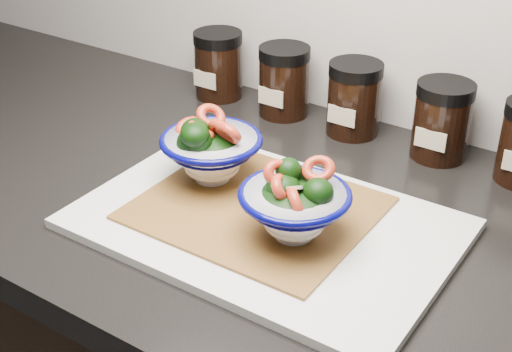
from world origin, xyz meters
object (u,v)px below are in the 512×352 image
Objects in this scene: spice_jar_a at (218,65)px; spice_jar_c at (354,99)px; bowl_left at (209,149)px; spice_jar_b at (284,81)px; spice_jar_d at (442,121)px; cutting_board at (265,224)px; bowl_right at (295,205)px.

spice_jar_a and spice_jar_c have the same top height.
bowl_left reaches higher than spice_jar_a.
spice_jar_b is at bearing 0.00° from spice_jar_a.
spice_jar_a is 0.39m from spice_jar_d.
cutting_board is at bearing -61.88° from spice_jar_b.
spice_jar_b is at bearing 180.00° from spice_jar_d.
cutting_board is 3.98× the size of spice_jar_a.
spice_jar_b is at bearing 100.08° from bowl_left.
cutting_board is 0.07m from bowl_right.
spice_jar_d is (0.14, 0.00, 0.00)m from spice_jar_c.
cutting_board is 0.34m from spice_jar_b.
bowl_right is 1.16× the size of spice_jar_b.
spice_jar_c is (-0.08, 0.31, -0.00)m from bowl_right.
cutting_board is at bearing -18.22° from bowl_left.
spice_jar_a is at bearing 180.00° from spice_jar_c.
cutting_board is 0.42m from spice_jar_a.
spice_jar_c is at bearing 104.74° from bowl_right.
spice_jar_c is at bearing 96.40° from cutting_board.
bowl_left reaches higher than cutting_board.
spice_jar_b is (-0.16, 0.30, 0.05)m from cutting_board.
spice_jar_c and spice_jar_d have the same top height.
bowl_right is at bearing -42.58° from spice_jar_a.
bowl_left is 1.20× the size of spice_jar_d.
spice_jar_a and spice_jar_d have the same top height.
spice_jar_c is at bearing 73.07° from bowl_left.
spice_jar_c is at bearing 0.00° from spice_jar_a.
bowl_right reaches higher than spice_jar_d.
cutting_board is at bearing -83.60° from spice_jar_c.
cutting_board is 3.33× the size of bowl_left.
bowl_right is 1.16× the size of spice_jar_d.
bowl_left is 0.31m from spice_jar_a.
bowl_right is (0.16, -0.05, -0.00)m from bowl_left.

